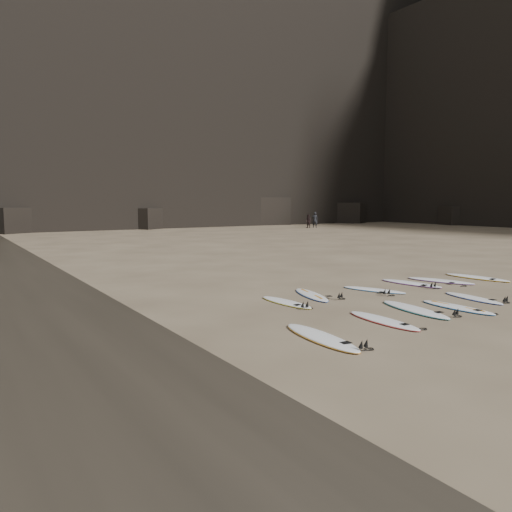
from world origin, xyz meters
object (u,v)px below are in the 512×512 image
(surfboard_3, at_px, (457,307))
(surfboard_8, at_px, (411,283))
(person_b, at_px, (309,221))
(surfboard_9, at_px, (440,281))
(surfboard_5, at_px, (286,302))
(surfboard_4, at_px, (473,298))
(surfboard_7, at_px, (374,290))
(surfboard_10, at_px, (477,277))
(surfboard_0, at_px, (321,337))
(person_a, at_px, (315,220))
(surfboard_2, at_px, (414,309))
(surfboard_6, at_px, (311,295))
(surfboard_1, at_px, (383,320))

(surfboard_3, height_order, surfboard_8, surfboard_8)
(person_b, bearing_deg, surfboard_9, -44.01)
(surfboard_5, height_order, person_b, person_b)
(surfboard_4, xyz_separation_m, surfboard_8, (0.59, 3.01, 0.01))
(surfboard_5, bearing_deg, surfboard_7, -2.00)
(surfboard_7, bearing_deg, surfboard_10, -24.06)
(surfboard_0, relative_size, person_a, 1.47)
(surfboard_0, distance_m, surfboard_2, 4.25)
(surfboard_0, height_order, person_b, person_b)
(surfboard_7, relative_size, surfboard_9, 0.88)
(surfboard_4, bearing_deg, surfboard_5, 161.98)
(surfboard_9, distance_m, person_b, 38.72)
(surfboard_5, xyz_separation_m, person_a, (28.31, 33.47, 0.88))
(surfboard_2, xyz_separation_m, surfboard_4, (2.97, 0.15, -0.01))
(surfboard_3, distance_m, surfboard_9, 5.04)
(surfboard_4, relative_size, surfboard_5, 0.99)
(surfboard_7, xyz_separation_m, surfboard_10, (5.59, -0.23, 0.01))
(surfboard_6, xyz_separation_m, surfboard_7, (2.45, -0.44, -0.00))
(surfboard_1, bearing_deg, surfboard_8, 36.59)
(person_b, bearing_deg, person_a, 81.14)
(surfboard_5, height_order, surfboard_7, same)
(surfboard_0, bearing_deg, person_a, 56.08)
(surfboard_3, distance_m, surfboard_10, 6.47)
(surfboard_1, distance_m, surfboard_2, 1.81)
(surfboard_0, height_order, surfboard_3, surfboard_0)
(surfboard_4, distance_m, surfboard_9, 3.46)
(surfboard_8, height_order, surfboard_9, surfboard_9)
(surfboard_4, bearing_deg, surfboard_9, 62.01)
(surfboard_3, xyz_separation_m, surfboard_9, (3.70, 3.42, 0.00))
(surfboard_2, bearing_deg, surfboard_5, 140.55)
(surfboard_5, bearing_deg, surfboard_10, -4.24)
(surfboard_1, height_order, surfboard_7, surfboard_1)
(surfboard_10, xyz_separation_m, person_b, (17.85, 33.53, 0.75))
(surfboard_8, relative_size, surfboard_10, 0.93)
(surfboard_3, height_order, surfboard_9, surfboard_9)
(surfboard_0, height_order, surfboard_7, surfboard_0)
(surfboard_5, bearing_deg, surfboard_6, 17.09)
(surfboard_1, xyz_separation_m, person_b, (26.55, 36.68, 0.75))
(person_a, bearing_deg, surfboard_9, 101.98)
(surfboard_2, xyz_separation_m, surfboard_10, (6.95, 2.69, 0.00))
(surfboard_8, relative_size, person_a, 1.37)
(surfboard_7, bearing_deg, surfboard_8, -15.56)
(surfboard_2, height_order, surfboard_7, surfboard_2)
(person_b, bearing_deg, surfboard_4, -44.44)
(surfboard_5, xyz_separation_m, surfboard_7, (3.87, 0.10, 0.00))
(surfboard_1, xyz_separation_m, surfboard_7, (3.11, 3.38, -0.00))
(surfboard_1, xyz_separation_m, surfboard_3, (3.06, -0.01, -0.00))
(person_a, bearing_deg, surfboard_5, 93.71)
(surfboard_1, relative_size, surfboard_7, 1.07)
(surfboard_7, relative_size, person_b, 1.44)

